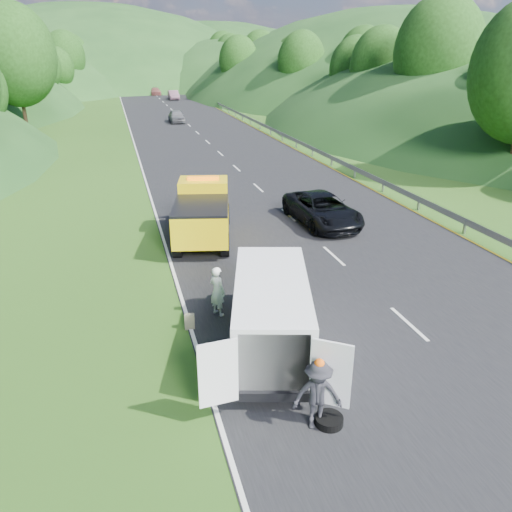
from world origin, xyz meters
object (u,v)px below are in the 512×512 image
object	(u,v)px
white_van	(271,310)
suitcase	(190,322)
spare_tire	(329,424)
woman	(218,314)
child	(251,332)
passing_suv	(322,224)
worker	(316,427)
tow_truck	(203,212)

from	to	relation	value
white_van	suitcase	size ratio (longest dim) A/B	13.45
suitcase	spare_tire	xyz separation A→B (m)	(2.53, -5.30, -0.26)
white_van	spare_tire	bearing A→B (deg)	-68.40
woman	child	size ratio (longest dim) A/B	1.61
woman	passing_suv	distance (m)	10.59
worker	suitcase	world-z (taller)	worker
child	passing_suv	distance (m)	11.19
tow_truck	woman	size ratio (longest dim) A/B	3.86
child	passing_suv	xyz separation A→B (m)	(6.25, 9.28, 0.00)
tow_truck	worker	world-z (taller)	tow_truck
child	spare_tire	bearing A→B (deg)	-71.78
white_van	woman	size ratio (longest dim) A/B	4.02
tow_truck	passing_suv	size ratio (longest dim) A/B	1.21
white_van	worker	bearing A→B (deg)	-73.65
woman	spare_tire	distance (m)	6.15
tow_truck	suitcase	size ratio (longest dim) A/B	12.90
tow_truck	spare_tire	distance (m)	13.44
tow_truck	woman	distance (m)	7.55
worker	spare_tire	bearing A→B (deg)	10.22
child	worker	world-z (taller)	worker
passing_suv	suitcase	bearing A→B (deg)	-136.60
white_van	suitcase	world-z (taller)	white_van
passing_suv	child	bearing A→B (deg)	-127.19
tow_truck	worker	xyz separation A→B (m)	(0.31, -13.35, -1.32)
spare_tire	passing_suv	distance (m)	14.95
passing_suv	tow_truck	bearing A→B (deg)	-178.48
tow_truck	worker	distance (m)	13.42
tow_truck	woman	bearing A→B (deg)	-83.67
child	spare_tire	xyz separation A→B (m)	(0.68, -4.59, 0.00)
suitcase	passing_suv	xyz separation A→B (m)	(8.10, 8.57, -0.26)
spare_tire	child	bearing A→B (deg)	98.41
suitcase	passing_suv	bearing A→B (deg)	46.63
woman	child	distance (m)	1.59
child	worker	bearing A→B (deg)	-75.79
tow_truck	white_van	world-z (taller)	tow_truck
woman	worker	world-z (taller)	worker
white_van	passing_suv	xyz separation A→B (m)	(5.93, 10.34, -1.29)
child	suitcase	bearing A→B (deg)	168.83
woman	spare_tire	size ratio (longest dim) A/B	2.53
passing_suv	spare_tire	bearing A→B (deg)	-115.11
white_van	passing_suv	distance (m)	11.99
spare_tire	white_van	bearing A→B (deg)	95.78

